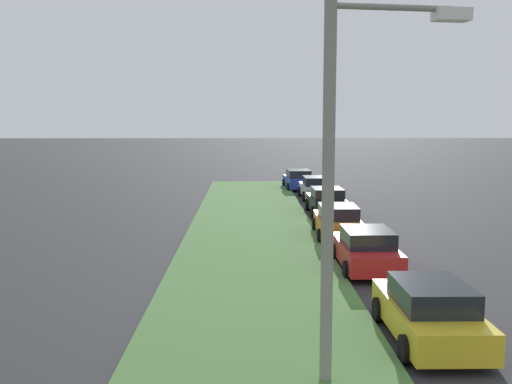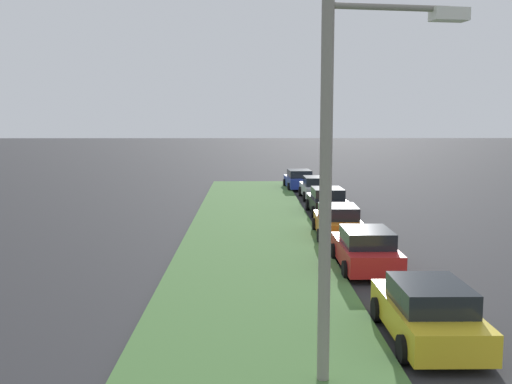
{
  "view_description": "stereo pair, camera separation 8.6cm",
  "coord_description": "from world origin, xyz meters",
  "px_view_note": "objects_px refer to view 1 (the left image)",
  "views": [
    {
      "loc": [
        -8.78,
        7.52,
        5.28
      ],
      "look_at": [
        17.95,
        7.06,
        1.96
      ],
      "focal_mm": 41.85,
      "sensor_mm": 36.0,
      "label": 1
    },
    {
      "loc": [
        -8.79,
        7.43,
        5.28
      ],
      "look_at": [
        17.95,
        7.06,
        1.96
      ],
      "focal_mm": 41.85,
      "sensor_mm": 36.0,
      "label": 2
    }
  ],
  "objects_px": {
    "parked_car_yellow": "(429,312)",
    "parked_car_blue": "(298,180)",
    "streetlight": "(346,165)",
    "parked_car_red": "(366,250)",
    "parked_car_black": "(327,201)",
    "parked_car_silver": "(316,188)",
    "parked_car_orange": "(338,222)"
  },
  "relations": [
    {
      "from": "parked_car_blue",
      "to": "streetlight",
      "type": "distance_m",
      "value": 33.07
    },
    {
      "from": "parked_car_red",
      "to": "parked_car_silver",
      "type": "relative_size",
      "value": 0.99
    },
    {
      "from": "parked_car_blue",
      "to": "parked_car_black",
      "type": "bearing_deg",
      "value": 179.59
    },
    {
      "from": "parked_car_yellow",
      "to": "streetlight",
      "type": "height_order",
      "value": "streetlight"
    },
    {
      "from": "parked_car_black",
      "to": "parked_car_silver",
      "type": "bearing_deg",
      "value": -1.92
    },
    {
      "from": "parked_car_yellow",
      "to": "parked_car_silver",
      "type": "xyz_separation_m",
      "value": [
        25.3,
        -0.26,
        0.0
      ]
    },
    {
      "from": "parked_car_orange",
      "to": "parked_car_black",
      "type": "bearing_deg",
      "value": -1.67
    },
    {
      "from": "streetlight",
      "to": "parked_car_orange",
      "type": "bearing_deg",
      "value": -8.35
    },
    {
      "from": "parked_car_red",
      "to": "parked_car_orange",
      "type": "distance_m",
      "value": 5.64
    },
    {
      "from": "parked_car_yellow",
      "to": "parked_car_blue",
      "type": "height_order",
      "value": "same"
    },
    {
      "from": "parked_car_black",
      "to": "streetlight",
      "type": "relative_size",
      "value": 0.58
    },
    {
      "from": "parked_car_yellow",
      "to": "parked_car_orange",
      "type": "xyz_separation_m",
      "value": [
        12.4,
        0.28,
        0.0
      ]
    },
    {
      "from": "parked_car_orange",
      "to": "parked_car_yellow",
      "type": "bearing_deg",
      "value": -176.89
    },
    {
      "from": "parked_car_silver",
      "to": "parked_car_red",
      "type": "bearing_deg",
      "value": 177.96
    },
    {
      "from": "parked_car_orange",
      "to": "parked_car_blue",
      "type": "xyz_separation_m",
      "value": [
        18.18,
        0.16,
        0.0
      ]
    },
    {
      "from": "streetlight",
      "to": "parked_car_silver",
      "type": "bearing_deg",
      "value": -5.56
    },
    {
      "from": "streetlight",
      "to": "parked_car_red",
      "type": "bearing_deg",
      "value": -14.24
    },
    {
      "from": "parked_car_yellow",
      "to": "parked_car_blue",
      "type": "bearing_deg",
      "value": 0.94
    },
    {
      "from": "parked_car_black",
      "to": "parked_car_blue",
      "type": "xyz_separation_m",
      "value": [
        11.58,
        0.56,
        0.0
      ]
    },
    {
      "from": "parked_car_black",
      "to": "parked_car_silver",
      "type": "xyz_separation_m",
      "value": [
        6.31,
        -0.13,
        0.0
      ]
    },
    {
      "from": "parked_car_red",
      "to": "parked_car_blue",
      "type": "height_order",
      "value": "same"
    },
    {
      "from": "parked_car_yellow",
      "to": "parked_car_silver",
      "type": "height_order",
      "value": "same"
    },
    {
      "from": "parked_car_black",
      "to": "parked_car_orange",
      "type": "bearing_deg",
      "value": 175.75
    },
    {
      "from": "parked_car_yellow",
      "to": "streetlight",
      "type": "xyz_separation_m",
      "value": [
        -2.22,
        2.42,
        3.67
      ]
    },
    {
      "from": "parked_car_orange",
      "to": "parked_car_silver",
      "type": "relative_size",
      "value": 1.01
    },
    {
      "from": "parked_car_orange",
      "to": "parked_car_black",
      "type": "height_order",
      "value": "same"
    },
    {
      "from": "parked_car_black",
      "to": "parked_car_blue",
      "type": "height_order",
      "value": "same"
    },
    {
      "from": "parked_car_black",
      "to": "streetlight",
      "type": "bearing_deg",
      "value": 172.4
    },
    {
      "from": "streetlight",
      "to": "parked_car_black",
      "type": "bearing_deg",
      "value": -6.85
    },
    {
      "from": "parked_car_orange",
      "to": "streetlight",
      "type": "xyz_separation_m",
      "value": [
        -14.62,
        2.14,
        3.67
      ]
    },
    {
      "from": "parked_car_red",
      "to": "parked_car_silver",
      "type": "xyz_separation_m",
      "value": [
        18.54,
        -0.4,
        0.0
      ]
    },
    {
      "from": "parked_car_orange",
      "to": "parked_car_black",
      "type": "xyz_separation_m",
      "value": [
        6.6,
        -0.4,
        0.0
      ]
    }
  ]
}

